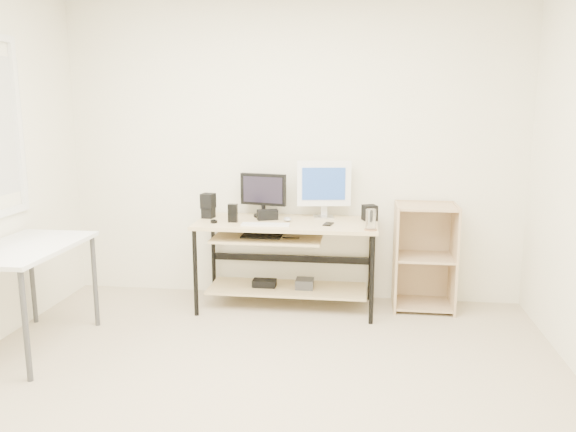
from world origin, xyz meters
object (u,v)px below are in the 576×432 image
at_px(side_table, 25,257).
at_px(white_imac, 324,185).
at_px(audio_controller, 233,213).
at_px(black_monitor, 263,192).
at_px(shelf_unit, 424,256).
at_px(desk, 284,246).

bearing_deg(side_table, white_imac, 32.45).
bearing_deg(audio_controller, black_monitor, 50.40).
xyz_separation_m(black_monitor, white_imac, (0.52, 0.02, 0.07)).
bearing_deg(shelf_unit, audio_controller, -171.13).
bearing_deg(audio_controller, desk, 10.75).
xyz_separation_m(shelf_unit, black_monitor, (-1.38, 0.02, 0.51)).
bearing_deg(black_monitor, side_table, -126.87).
distance_m(desk, black_monitor, 0.50).
height_order(shelf_unit, audio_controller, audio_controller).
distance_m(shelf_unit, audio_controller, 1.65).
height_order(white_imac, audio_controller, white_imac).
height_order(desk, side_table, same).
relative_size(desk, white_imac, 3.06).
bearing_deg(side_table, shelf_unit, 23.33).
xyz_separation_m(shelf_unit, audio_controller, (-1.59, -0.25, 0.37)).
xyz_separation_m(side_table, white_imac, (1.97, 1.26, 0.36)).
bearing_deg(desk, white_imac, 31.37).
bearing_deg(audio_controller, side_table, -143.20).
xyz_separation_m(black_monitor, audio_controller, (-0.21, -0.26, -0.14)).
relative_size(white_imac, audio_controller, 3.21).
height_order(side_table, audio_controller, audio_controller).
bearing_deg(audio_controller, white_imac, 19.89).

